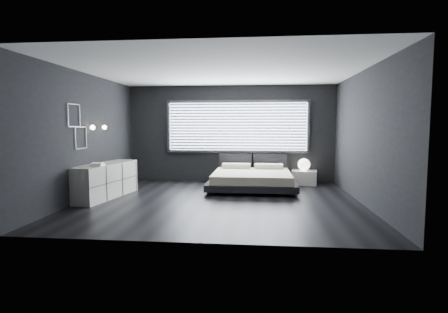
# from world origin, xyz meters

# --- Properties ---
(room) EXTENTS (6.04, 6.00, 2.80)m
(room) POSITION_xyz_m (0.00, 0.00, 1.40)
(room) COLOR black
(room) RESTS_ON ground
(window) EXTENTS (4.14, 0.09, 1.52)m
(window) POSITION_xyz_m (0.20, 2.70, 1.61)
(window) COLOR white
(window) RESTS_ON ground
(headboard) EXTENTS (1.96, 0.16, 0.52)m
(headboard) POSITION_xyz_m (0.66, 2.64, 0.57)
(headboard) COLOR black
(headboard) RESTS_ON ground
(sconce_near) EXTENTS (0.18, 0.11, 0.11)m
(sconce_near) POSITION_xyz_m (-2.88, 0.05, 1.60)
(sconce_near) COLOR silver
(sconce_near) RESTS_ON ground
(sconce_far) EXTENTS (0.18, 0.11, 0.11)m
(sconce_far) POSITION_xyz_m (-2.88, 0.65, 1.60)
(sconce_far) COLOR silver
(sconce_far) RESTS_ON ground
(wall_art_upper) EXTENTS (0.01, 0.48, 0.48)m
(wall_art_upper) POSITION_xyz_m (-2.98, -0.55, 1.85)
(wall_art_upper) COLOR #47474C
(wall_art_upper) RESTS_ON ground
(wall_art_lower) EXTENTS (0.01, 0.48, 0.48)m
(wall_art_lower) POSITION_xyz_m (-2.98, -0.30, 1.38)
(wall_art_lower) COLOR #47474C
(wall_art_lower) RESTS_ON ground
(bed) EXTENTS (2.21, 2.11, 0.57)m
(bed) POSITION_xyz_m (0.66, 1.59, 0.27)
(bed) COLOR black
(bed) RESTS_ON ground
(nightstand) EXTENTS (0.75, 0.65, 0.39)m
(nightstand) POSITION_xyz_m (2.10, 2.38, 0.19)
(nightstand) COLOR silver
(nightstand) RESTS_ON ground
(orb_lamp) EXTENTS (0.34, 0.34, 0.34)m
(orb_lamp) POSITION_xyz_m (2.09, 2.39, 0.56)
(orb_lamp) COLOR white
(orb_lamp) RESTS_ON nightstand
(dresser) EXTENTS (0.84, 2.01, 0.78)m
(dresser) POSITION_xyz_m (-2.65, 0.13, 0.39)
(dresser) COLOR silver
(dresser) RESTS_ON ground
(book_stack) EXTENTS (0.29, 0.36, 0.07)m
(book_stack) POSITION_xyz_m (-2.63, -0.31, 0.81)
(book_stack) COLOR silver
(book_stack) RESTS_ON dresser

